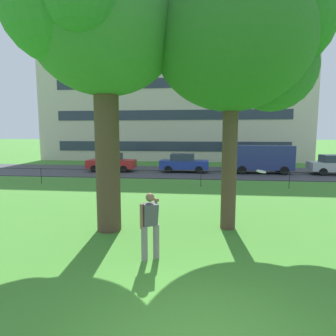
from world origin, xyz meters
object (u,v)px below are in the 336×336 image
at_px(tree_small_lawn, 246,45).
at_px(apartment_building_background, 176,91).
at_px(tree_large_lawn, 93,33).
at_px(frisbee, 261,171).
at_px(car_silver_far_right, 336,165).
at_px(person_thrower, 150,224).
at_px(panel_van_left, 260,158).
at_px(car_red_right, 111,162).
at_px(car_blue_center, 184,163).

height_order(tree_small_lawn, apartment_building_background, apartment_building_background).
distance_m(tree_large_lawn, frisbee, 6.48).
distance_m(frisbee, car_silver_far_right, 17.38).
distance_m(person_thrower, panel_van_left, 17.66).
bearing_deg(person_thrower, tree_large_lawn, 138.26).
xyz_separation_m(person_thrower, frisbee, (2.98, 1.44, 1.19)).
bearing_deg(frisbee, apartment_building_background, 99.34).
height_order(tree_large_lawn, panel_van_left, tree_large_lawn).
distance_m(tree_large_lawn, tree_small_lawn, 4.83).
bearing_deg(tree_large_lawn, car_red_right, 106.32).
height_order(person_thrower, apartment_building_background, apartment_building_background).
relative_size(person_thrower, apartment_building_background, 0.05).
bearing_deg(person_thrower, tree_small_lawn, 48.06).
relative_size(tree_small_lawn, car_red_right, 2.04).
bearing_deg(panel_van_left, car_blue_center, -179.33).
xyz_separation_m(frisbee, car_red_right, (-9.24, 14.83, -1.35)).
relative_size(tree_small_lawn, panel_van_left, 1.64).
relative_size(person_thrower, frisbee, 4.55).
bearing_deg(tree_large_lawn, person_thrower, -41.74).
distance_m(tree_small_lawn, panel_van_left, 14.82).
relative_size(tree_large_lawn, apartment_building_background, 0.26).
distance_m(tree_small_lawn, car_blue_center, 14.79).
bearing_deg(car_silver_far_right, car_red_right, -179.73).
height_order(tree_large_lawn, car_blue_center, tree_large_lawn).
bearing_deg(car_silver_far_right, apartment_building_background, 130.90).
height_order(panel_van_left, apartment_building_background, apartment_building_background).
bearing_deg(tree_large_lawn, frisbee, -4.23).
distance_m(person_thrower, frisbee, 3.51).
bearing_deg(car_blue_center, tree_large_lawn, -97.52).
height_order(car_red_right, car_silver_far_right, same).
bearing_deg(car_silver_far_right, tree_small_lawn, -124.28).
bearing_deg(person_thrower, apartment_building_background, 93.74).
relative_size(tree_small_lawn, apartment_building_background, 0.26).
bearing_deg(panel_van_left, person_thrower, -110.06).
height_order(tree_small_lawn, car_silver_far_right, tree_small_lawn).
bearing_deg(car_silver_far_right, car_blue_center, 179.29).
relative_size(tree_large_lawn, car_blue_center, 2.03).
distance_m(tree_small_lawn, car_red_right, 16.87).
bearing_deg(apartment_building_background, panel_van_left, -62.71).
xyz_separation_m(frisbee, car_blue_center, (-3.07, 15.07, -1.35)).
relative_size(person_thrower, car_blue_center, 0.43).
relative_size(tree_small_lawn, car_blue_center, 2.04).
xyz_separation_m(panel_van_left, car_silver_far_right, (5.74, -0.22, -0.49)).
bearing_deg(panel_van_left, car_silver_far_right, -2.19).
xyz_separation_m(person_thrower, panel_van_left, (6.05, 16.58, 0.33)).
xyz_separation_m(frisbee, apartment_building_background, (-5.10, 30.99, 6.85)).
bearing_deg(apartment_building_background, tree_small_lawn, -80.78).
distance_m(tree_large_lawn, car_red_right, 16.02).
bearing_deg(tree_small_lawn, car_red_right, 123.84).
xyz_separation_m(tree_large_lawn, frisbee, (5.01, -0.37, -4.10)).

